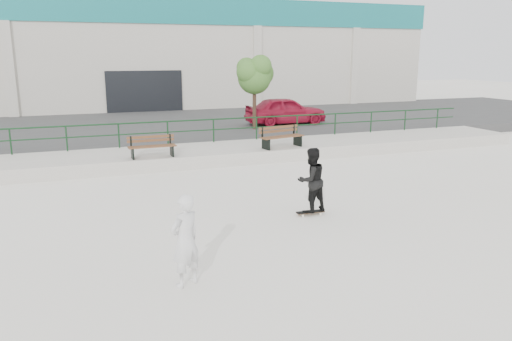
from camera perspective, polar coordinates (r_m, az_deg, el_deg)
name	(u,v)px	position (r m, az deg, el deg)	size (l,w,h in m)	color
ground	(299,240)	(11.87, 4.95, -7.87)	(120.00, 120.00, 0.00)	silver
ledge	(199,155)	(20.46, -6.53, 1.80)	(30.00, 3.00, 0.50)	#B6AFA6
parking_strip	(162,127)	(28.67, -10.72, 4.90)	(60.00, 14.00, 0.50)	#393939
railing	(191,126)	(21.54, -7.45, 5.02)	(28.00, 0.06, 1.03)	#163D1E
commercial_building	(128,50)	(42.24, -14.41, 13.19)	(44.20, 16.33, 8.00)	#B1AD9E
bench_left	(152,147)	(18.94, -11.81, 2.69)	(1.76, 0.54, 0.81)	brown
bench_right	(281,137)	(20.54, 2.90, 3.86)	(1.99, 0.94, 0.88)	brown
tree	(255,74)	(25.44, -0.14, 11.01)	(2.10, 1.87, 3.73)	#462C23
red_car	(286,111)	(27.45, 3.40, 6.86)	(1.77, 4.40, 1.50)	#A2142E
skateboard	(310,212)	(13.64, 6.23, -4.75)	(0.79, 0.24, 0.09)	black
standing_skater	(311,180)	(13.39, 6.32, -1.10)	(0.85, 0.66, 1.75)	black
seated_skater	(185,241)	(9.38, -8.10, -7.93)	(0.65, 0.43, 1.78)	silver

